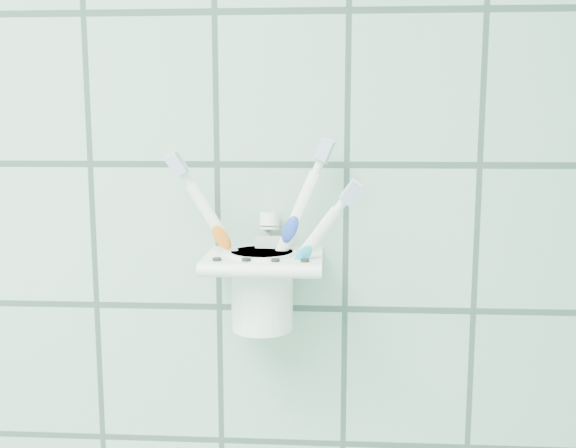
% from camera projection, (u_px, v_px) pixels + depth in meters
% --- Properties ---
extents(holder_bracket, '(0.13, 0.11, 0.04)m').
position_uv_depth(holder_bracket, '(264.00, 262.00, 0.72)').
color(holder_bracket, white).
rests_on(holder_bracket, wall_back).
extents(cup, '(0.08, 0.08, 0.09)m').
position_uv_depth(cup, '(262.00, 287.00, 0.73)').
color(cup, white).
rests_on(cup, holder_bracket).
extents(toothbrush_pink, '(0.10, 0.03, 0.21)m').
position_uv_depth(toothbrush_pink, '(273.00, 224.00, 0.72)').
color(toothbrush_pink, white).
rests_on(toothbrush_pink, cup).
extents(toothbrush_blue, '(0.09, 0.03, 0.22)m').
position_uv_depth(toothbrush_blue, '(251.00, 223.00, 0.72)').
color(toothbrush_blue, white).
rests_on(toothbrush_blue, cup).
extents(toothbrush_orange, '(0.11, 0.05, 0.19)m').
position_uv_depth(toothbrush_orange, '(251.00, 233.00, 0.71)').
color(toothbrush_orange, white).
rests_on(toothbrush_orange, cup).
extents(toothpaste_tube, '(0.04, 0.03, 0.12)m').
position_uv_depth(toothpaste_tube, '(269.00, 259.00, 0.73)').
color(toothpaste_tube, silver).
rests_on(toothpaste_tube, cup).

